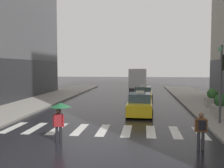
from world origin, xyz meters
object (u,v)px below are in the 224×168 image
Objects in this scene: pedestrian_with_backpack at (201,128)px; planter_near_corner at (221,107)px; traffic_light_pole at (223,73)px; taxi_second at (143,95)px; taxi_lead at (140,105)px; box_truck at (138,79)px; planter_mid_block at (212,99)px; pedestrian_with_umbrella at (60,112)px.

planter_near_corner is (2.82, 6.97, -0.10)m from pedestrian_with_backpack.
taxi_second is (-4.80, 9.79, -2.53)m from traffic_light_pole.
taxi_lead reaches higher than planter_near_corner.
taxi_second is at bearing 124.15° from planter_near_corner.
taxi_second is at bearing -86.23° from box_truck.
taxi_second is at bearing 99.56° from pedestrian_with_backpack.
traffic_light_pole is at bearing -32.28° from taxi_lead.
planter_near_corner is at bearing -55.85° from taxi_second.
box_truck is at bearing 91.47° from taxi_lead.
pedestrian_with_backpack is 12.06m from planter_mid_block.
pedestrian_with_umbrella is 1.21× the size of planter_near_corner.
pedestrian_with_backpack is at bearing -82.78° from box_truck.
pedestrian_with_backpack is (-2.31, -5.02, -2.29)m from traffic_light_pole.
taxi_second is 15.11m from pedestrian_with_umbrella.
taxi_second is 6.76m from planter_mid_block.
taxi_lead is 16.82m from box_truck.
pedestrian_with_backpack is at bearing -71.57° from taxi_lead.
pedestrian_with_umbrella is at bearing 178.01° from pedestrian_with_backpack.
pedestrian_with_backpack is at bearing -80.44° from taxi_second.
planter_mid_block is (6.16, 3.36, 0.15)m from taxi_lead.
taxi_second is 0.61× the size of box_truck.
traffic_light_pole is 3.00× the size of planter_mid_block.
pedestrian_with_umbrella is at bearing -114.41° from taxi_lead.
taxi_second is at bearing 87.94° from taxi_lead.
planter_mid_block is (9.78, 11.34, -0.64)m from pedestrian_with_umbrella.
pedestrian_with_backpack is at bearing -112.01° from planter_near_corner.
box_truck is at bearing 93.77° from taxi_second.
pedestrian_with_backpack is (2.49, -14.81, 0.25)m from taxi_second.
planter_near_corner is at bearing 75.42° from traffic_light_pole.
box_truck is at bearing 108.38° from planter_near_corner.
taxi_lead is 6.61m from taxi_second.
planter_mid_block is at bearing 80.29° from traffic_light_pole.
pedestrian_with_umbrella reaches higher than taxi_second.
pedestrian_with_umbrella reaches higher than planter_mid_block.
pedestrian_with_umbrella is 6.38m from pedestrian_with_backpack.
pedestrian_with_umbrella is 1.18× the size of pedestrian_with_backpack.
traffic_light_pole is 2.47× the size of pedestrian_with_umbrella.
traffic_light_pole is at bearing -99.71° from planter_mid_block.
taxi_second is 2.88× the size of planter_mid_block.
taxi_second is (0.24, 6.61, 0.00)m from taxi_lead.
taxi_second is at bearing 116.13° from traffic_light_pole.
planter_near_corner is at bearing -71.62° from box_truck.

